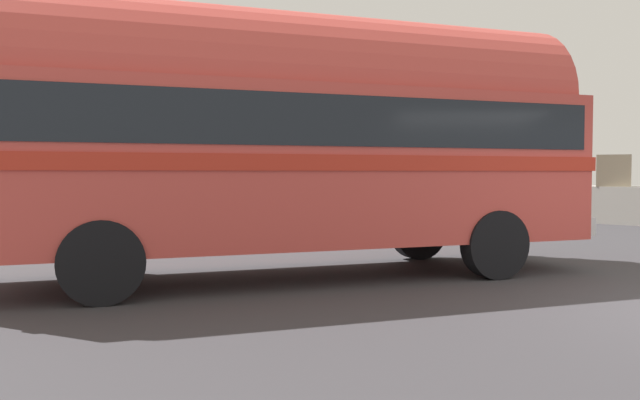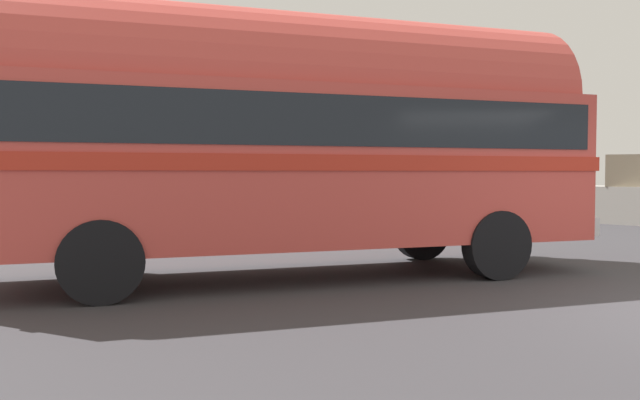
# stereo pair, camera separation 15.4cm
# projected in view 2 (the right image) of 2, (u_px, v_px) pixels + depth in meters

# --- Properties ---
(vintage_coach) EXTENTS (5.71, 8.81, 3.70)m
(vintage_coach) POSITION_uv_depth(u_px,v_px,m) (294.00, 134.00, 9.11)
(vintage_coach) COLOR black
(vintage_coach) RESTS_ON ground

